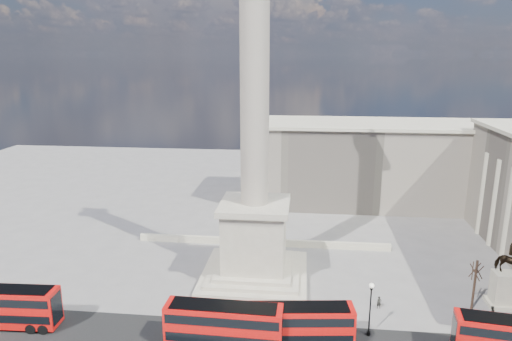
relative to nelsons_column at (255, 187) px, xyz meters
The scene contains 13 objects.
ground 13.85m from the nelsons_column, 90.00° to the right, with size 180.00×180.00×0.00m, color gray.
nelsons_column is the anchor object (origin of this frame).
balustrade_wall 16.55m from the nelsons_column, 90.00° to the left, with size 40.00×0.60×1.10m, color beige.
building_northeast 40.57m from the nelsons_column, 60.26° to the left, with size 51.00×17.00×16.60m.
red_bus_a 18.72m from the nelsons_column, 95.10° to the right, with size 12.11×3.09×4.89m.
red_bus_b 18.95m from the nelsons_column, 67.52° to the right, with size 11.83×3.96×4.70m.
red_bus_e 31.46m from the nelsons_column, 151.17° to the right, with size 11.60×3.15×4.66m.
victorian_lamp 20.27m from the nelsons_column, 40.64° to the right, with size 0.53×0.53×6.21m.
equestrian_statue 32.61m from the nelsons_column, ahead, with size 3.92×2.94×8.18m.
bare_tree_mid 28.21m from the nelsons_column, 10.50° to the right, with size 1.73×1.73×6.57m.
pedestrian_walking 20.71m from the nelsons_column, 21.18° to the right, with size 0.56×0.37×1.53m, color black.
pedestrian_standing 31.36m from the nelsons_column, 14.30° to the right, with size 0.83×0.65×1.71m, color black.
pedestrian_crossing 17.59m from the nelsons_column, 51.37° to the right, with size 1.05×0.44×1.79m, color black.
Camera 1 is at (6.24, -51.22, 29.48)m, focal length 32.00 mm.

